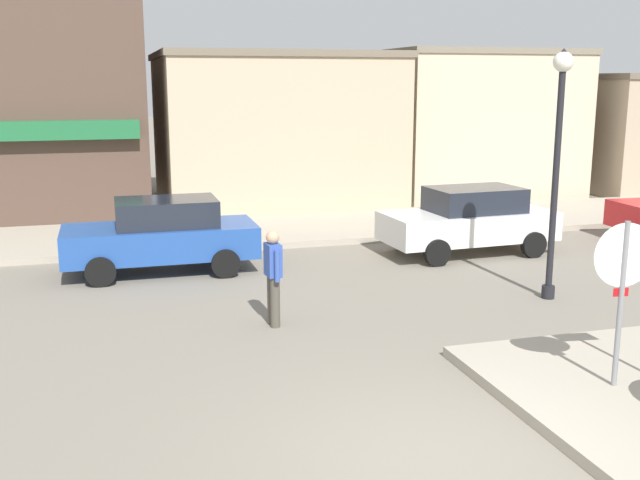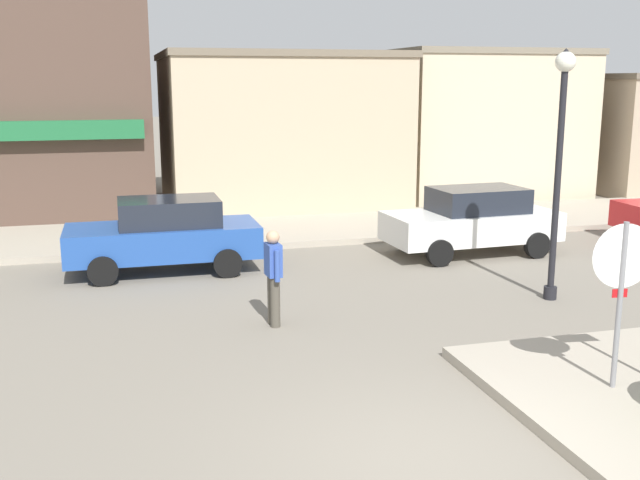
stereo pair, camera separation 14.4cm
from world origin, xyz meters
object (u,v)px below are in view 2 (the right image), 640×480
at_px(parked_car_second, 473,220).
at_px(stop_sign, 621,284).
at_px(lamp_post, 560,139).
at_px(parked_car_nearest, 165,234).
at_px(pedestrian_crossing_near, 273,275).

bearing_deg(parked_car_second, stop_sign, -103.99).
bearing_deg(lamp_post, stop_sign, -112.29).
relative_size(stop_sign, parked_car_second, 0.56).
distance_m(parked_car_nearest, parked_car_second, 7.04).
distance_m(stop_sign, parked_car_second, 8.17).
distance_m(stop_sign, parked_car_nearest, 9.60).
bearing_deg(parked_car_second, parked_car_nearest, 178.13).
height_order(stop_sign, parked_car_nearest, stop_sign).
distance_m(stop_sign, lamp_post, 4.69).
distance_m(stop_sign, pedestrian_crossing_near, 5.40).
bearing_deg(lamp_post, parked_car_nearest, 149.42).
xyz_separation_m(lamp_post, parked_car_second, (0.27, 3.77, -2.15)).
distance_m(lamp_post, parked_car_nearest, 8.14).
height_order(lamp_post, parked_car_nearest, lamp_post).
bearing_deg(pedestrian_crossing_near, lamp_post, 1.52).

